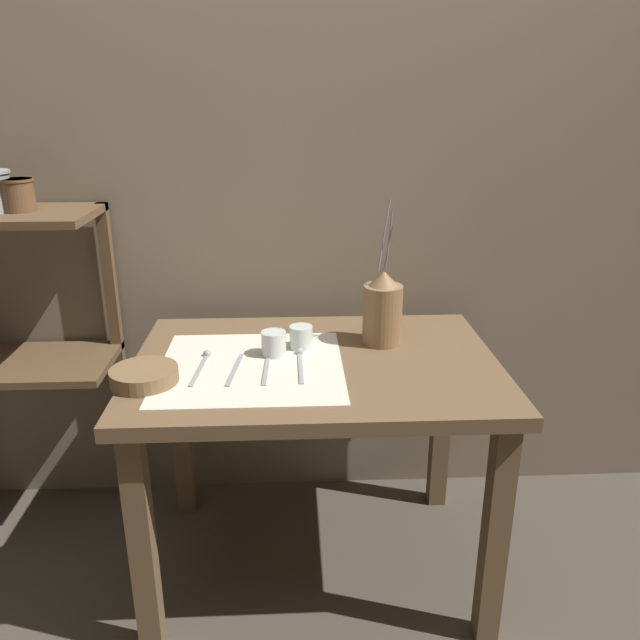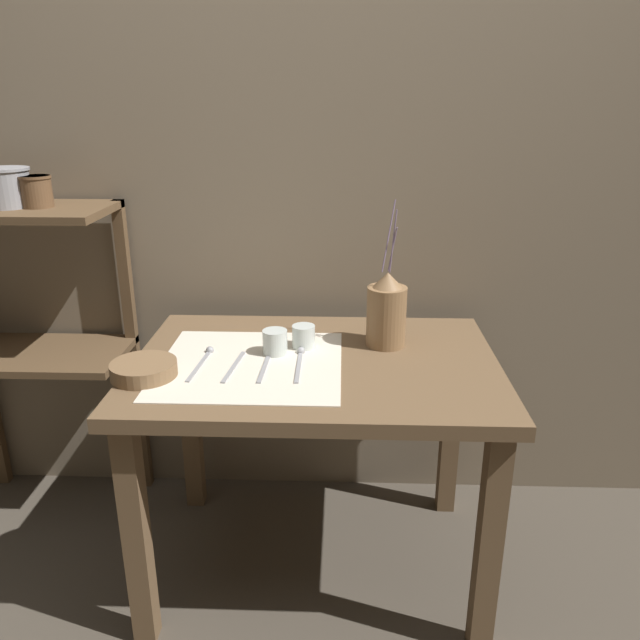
# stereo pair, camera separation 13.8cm
# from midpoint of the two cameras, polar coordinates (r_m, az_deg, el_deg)

# --- Properties ---
(ground_plane) EXTENTS (12.00, 12.00, 0.00)m
(ground_plane) POSITION_cam_midpoint_polar(r_m,az_deg,el_deg) (2.16, -2.31, -21.31)
(ground_plane) COLOR #473F35
(stone_wall_back) EXTENTS (7.00, 0.06, 2.40)m
(stone_wall_back) POSITION_cam_midpoint_polar(r_m,az_deg,el_deg) (2.11, -2.90, 13.85)
(stone_wall_back) COLOR #7A6B56
(stone_wall_back) RESTS_ON ground_plane
(wooden_table) EXTENTS (1.03, 0.73, 0.71)m
(wooden_table) POSITION_cam_midpoint_polar(r_m,az_deg,el_deg) (1.82, -2.57, -6.76)
(wooden_table) COLOR brown
(wooden_table) RESTS_ON ground_plane
(wooden_shelf_unit) EXTENTS (0.60, 0.33, 1.10)m
(wooden_shelf_unit) POSITION_cam_midpoint_polar(r_m,az_deg,el_deg) (2.24, -27.86, 0.76)
(wooden_shelf_unit) COLOR brown
(wooden_shelf_unit) RESTS_ON ground_plane
(linen_cloth) EXTENTS (0.51, 0.49, 0.00)m
(linen_cloth) POSITION_cam_midpoint_polar(r_m,az_deg,el_deg) (1.74, -8.57, -4.26)
(linen_cloth) COLOR beige
(linen_cloth) RESTS_ON wooden_table
(pitcher_with_flowers) EXTENTS (0.12, 0.12, 0.43)m
(pitcher_with_flowers) POSITION_cam_midpoint_polar(r_m,az_deg,el_deg) (1.86, 3.63, 0.88)
(pitcher_with_flowers) COLOR olive
(pitcher_with_flowers) RESTS_ON wooden_table
(wooden_bowl) EXTENTS (0.18, 0.18, 0.04)m
(wooden_bowl) POSITION_cam_midpoint_polar(r_m,az_deg,el_deg) (1.71, -18.04, -4.92)
(wooden_bowl) COLOR brown
(wooden_bowl) RESTS_ON wooden_table
(glass_tumbler_near) EXTENTS (0.07, 0.07, 0.07)m
(glass_tumbler_near) POSITION_cam_midpoint_polar(r_m,az_deg,el_deg) (1.79, -6.46, -2.17)
(glass_tumbler_near) COLOR silver
(glass_tumbler_near) RESTS_ON wooden_table
(glass_tumbler_far) EXTENTS (0.07, 0.07, 0.07)m
(glass_tumbler_far) POSITION_cam_midpoint_polar(r_m,az_deg,el_deg) (1.84, -3.89, -1.60)
(glass_tumbler_far) COLOR silver
(glass_tumbler_far) RESTS_ON wooden_table
(spoon_outer) EXTENTS (0.04, 0.22, 0.02)m
(spoon_outer) POSITION_cam_midpoint_polar(r_m,az_deg,el_deg) (1.79, -12.74, -3.66)
(spoon_outer) COLOR #939399
(spoon_outer) RESTS_ON wooden_table
(fork_outer) EXTENTS (0.03, 0.21, 0.00)m
(fork_outer) POSITION_cam_midpoint_polar(r_m,az_deg,el_deg) (1.72, -10.07, -4.53)
(fork_outer) COLOR #939399
(fork_outer) RESTS_ON wooden_table
(knife_center) EXTENTS (0.02, 0.21, 0.00)m
(knife_center) POSITION_cam_midpoint_polar(r_m,az_deg,el_deg) (1.72, -7.24, -4.48)
(knife_center) COLOR #939399
(knife_center) RESTS_ON wooden_table
(spoon_inner) EXTENTS (0.02, 0.22, 0.02)m
(spoon_inner) POSITION_cam_midpoint_polar(r_m,az_deg,el_deg) (1.77, -4.08, -3.54)
(spoon_inner) COLOR #939399
(spoon_inner) RESTS_ON wooden_table
(metal_pot_small) EXTENTS (0.10, 0.10, 0.10)m
(metal_pot_small) POSITION_cam_midpoint_polar(r_m,az_deg,el_deg) (2.10, -27.67, 10.17)
(metal_pot_small) COLOR brown
(metal_pot_small) RESTS_ON wooden_shelf_unit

